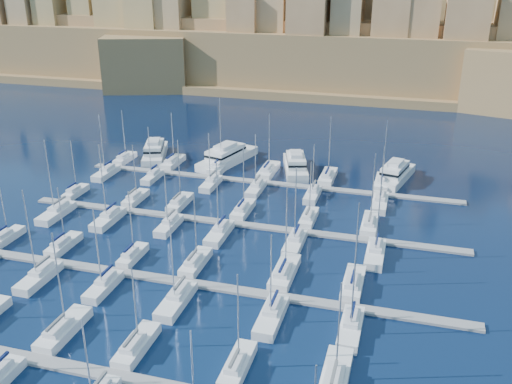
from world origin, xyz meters
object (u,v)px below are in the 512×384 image
(sailboat_2, at_px, (63,330))
(motor_yacht_b, at_px, (227,156))
(sailboat_4, at_px, (237,366))
(motor_yacht_d, at_px, (395,174))
(motor_yacht_a, at_px, (155,152))
(motor_yacht_c, at_px, (296,165))

(sailboat_2, bearing_deg, motor_yacht_b, 90.90)
(sailboat_4, height_order, motor_yacht_d, sailboat_4)
(sailboat_4, distance_m, motor_yacht_a, 82.56)
(sailboat_2, height_order, motor_yacht_a, sailboat_2)
(motor_yacht_d, bearing_deg, sailboat_4, -101.78)
(sailboat_2, xyz_separation_m, motor_yacht_d, (38.83, 69.45, 0.97))
(motor_yacht_a, relative_size, motor_yacht_c, 1.01)
(motor_yacht_c, bearing_deg, motor_yacht_b, 174.68)
(sailboat_2, relative_size, sailboat_4, 1.12)
(motor_yacht_a, xyz_separation_m, motor_yacht_c, (35.71, -0.10, 0.00))
(sailboat_4, relative_size, motor_yacht_d, 0.80)
(sailboat_4, height_order, motor_yacht_b, sailboat_4)
(sailboat_2, xyz_separation_m, motor_yacht_a, (-19.45, 69.49, 0.97))
(sailboat_2, height_order, motor_yacht_c, sailboat_2)
(motor_yacht_c, bearing_deg, motor_yacht_a, 179.85)
(sailboat_2, height_order, motor_yacht_b, sailboat_2)
(sailboat_4, xyz_separation_m, motor_yacht_d, (14.60, 70.02, 0.99))
(sailboat_2, distance_m, motor_yacht_b, 71.03)
(motor_yacht_a, distance_m, motor_yacht_c, 35.71)
(sailboat_2, distance_m, sailboat_4, 24.23)
(motor_yacht_d, bearing_deg, motor_yacht_a, 179.96)
(sailboat_2, bearing_deg, motor_yacht_d, 60.79)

